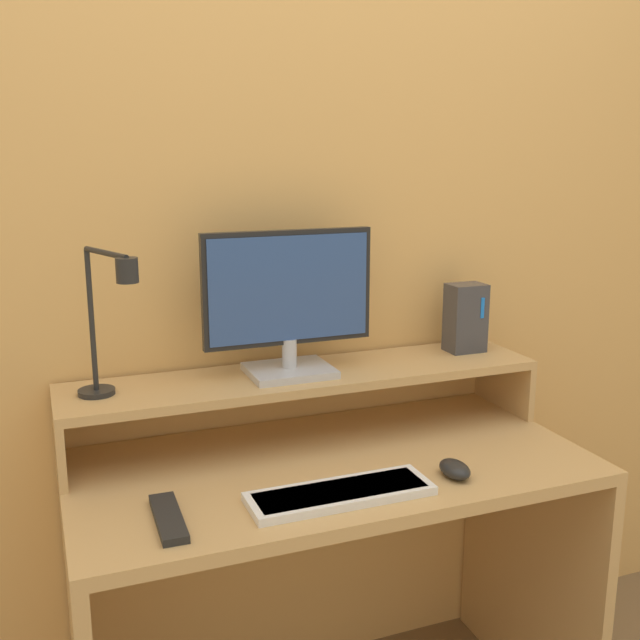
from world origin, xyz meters
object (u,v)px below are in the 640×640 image
Objects in this scene: desk_lamp at (108,319)px; mouse at (455,469)px; monitor at (289,302)px; router_dock at (465,318)px; keyboard at (340,493)px; remote_control at (168,518)px.

desk_lamp is 0.82m from mouse.
monitor reaches higher than router_dock.
mouse is (0.69, -0.28, -0.33)m from desk_lamp.
keyboard is (-0.52, -0.38, -0.25)m from router_dock.
monitor is 0.55m from mouse.
desk_lamp reaches higher than remote_control.
mouse is at bearing -52.81° from monitor.
desk_lamp is at bearing 157.81° from mouse.
monitor is 0.59m from remote_control.
router_dock is 0.51m from mouse.
keyboard is at bearing -4.25° from remote_control.
desk_lamp is 0.44m from remote_control.
remote_control is at bearing 177.87° from mouse.
router_dock reaches higher than mouse.
keyboard is 0.27m from mouse.
mouse is (0.26, -0.35, -0.33)m from monitor.
router_dock reaches higher than remote_control.
router_dock is (0.94, 0.10, -0.09)m from desk_lamp.
mouse is 0.46× the size of remote_control.
desk_lamp is 1.81× the size of router_dock.
monitor reaches higher than remote_control.
remote_control is at bearing 175.75° from keyboard.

